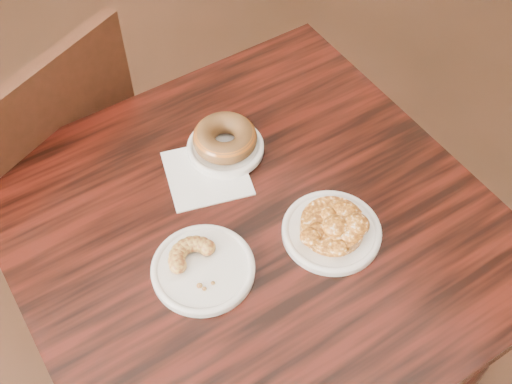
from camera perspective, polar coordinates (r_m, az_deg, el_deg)
room_walls at (r=0.47m, az=-9.34°, el=15.49°), size 5.02×5.02×2.80m
cafe_table at (r=1.45m, az=-0.15°, el=-11.34°), size 0.88×0.88×0.75m
chair_far at (r=1.67m, az=-19.32°, el=1.23°), size 0.57×0.57×0.90m
napkin at (r=1.20m, az=-4.38°, el=1.68°), size 0.19×0.19×0.00m
plate_donut at (r=1.23m, az=-2.73°, el=3.96°), size 0.15×0.15×0.01m
plate_cruller at (r=1.08m, az=-4.72°, el=-6.85°), size 0.17×0.17×0.01m
plate_fritter at (r=1.12m, az=6.72°, el=-3.54°), size 0.17×0.17×0.01m
glazed_donut at (r=1.21m, az=-2.78°, el=4.83°), size 0.12×0.12×0.04m
apple_fritter at (r=1.10m, az=6.84°, el=-2.83°), size 0.15×0.15×0.04m
cruller_fragment at (r=1.06m, az=-4.79°, el=-6.32°), size 0.10×0.10×0.03m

